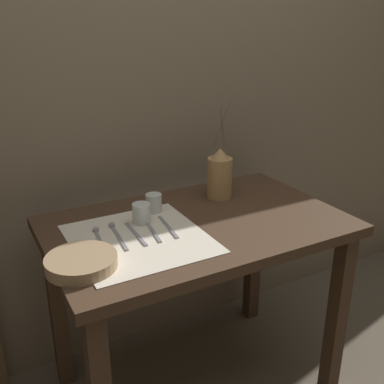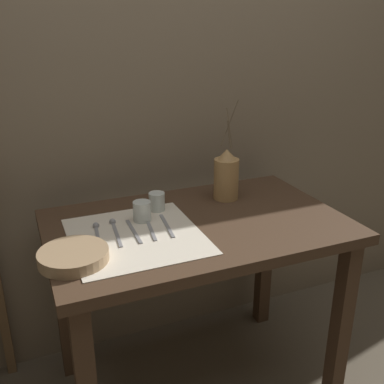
% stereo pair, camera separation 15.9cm
% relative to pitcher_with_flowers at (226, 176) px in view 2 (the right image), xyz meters
% --- Properties ---
extents(ground_plane, '(12.00, 12.00, 0.00)m').
position_rel_pitcher_with_flowers_xyz_m(ground_plane, '(-0.20, -0.17, -0.87)').
color(ground_plane, brown).
extents(stone_wall_back, '(7.00, 0.06, 2.40)m').
position_rel_pitcher_with_flowers_xyz_m(stone_wall_back, '(-0.20, 0.29, 0.33)').
color(stone_wall_back, '#7A6B56').
rests_on(stone_wall_back, ground_plane).
extents(wooden_table, '(1.09, 0.69, 0.77)m').
position_rel_pitcher_with_flowers_xyz_m(wooden_table, '(-0.20, -0.17, -0.22)').
color(wooden_table, '#422D1E').
rests_on(wooden_table, ground_plane).
extents(linen_cloth, '(0.44, 0.46, 0.00)m').
position_rel_pitcher_with_flowers_xyz_m(linen_cloth, '(-0.45, -0.20, -0.10)').
color(linen_cloth, beige).
rests_on(linen_cloth, wooden_table).
extents(pitcher_with_flowers, '(0.10, 0.10, 0.41)m').
position_rel_pitcher_with_flowers_xyz_m(pitcher_with_flowers, '(0.00, 0.00, 0.00)').
color(pitcher_with_flowers, '#A87F4C').
rests_on(pitcher_with_flowers, wooden_table).
extents(wooden_bowl, '(0.22, 0.22, 0.04)m').
position_rel_pitcher_with_flowers_xyz_m(wooden_bowl, '(-0.67, -0.29, -0.08)').
color(wooden_bowl, '#9E7F5B').
rests_on(wooden_bowl, wooden_table).
extents(glass_tumbler_near, '(0.07, 0.07, 0.07)m').
position_rel_pitcher_with_flowers_xyz_m(glass_tumbler_near, '(-0.39, -0.09, -0.06)').
color(glass_tumbler_near, silver).
rests_on(glass_tumbler_near, wooden_table).
extents(glass_tumbler_far, '(0.06, 0.06, 0.07)m').
position_rel_pitcher_with_flowers_xyz_m(glass_tumbler_far, '(-0.31, -0.01, -0.06)').
color(glass_tumbler_far, silver).
rests_on(glass_tumbler_far, wooden_table).
extents(spoon_inner, '(0.04, 0.21, 0.02)m').
position_rel_pitcher_with_flowers_xyz_m(spoon_inner, '(-0.56, -0.12, -0.09)').
color(spoon_inner, gray).
rests_on(spoon_inner, wooden_table).
extents(spoon_outer, '(0.04, 0.21, 0.02)m').
position_rel_pitcher_with_flowers_xyz_m(spoon_outer, '(-0.50, -0.11, -0.09)').
color(spoon_outer, gray).
rests_on(spoon_outer, wooden_table).
extents(fork_inner, '(0.02, 0.20, 0.00)m').
position_rel_pitcher_with_flowers_xyz_m(fork_inner, '(-0.44, -0.17, -0.09)').
color(fork_inner, gray).
rests_on(fork_inner, wooden_table).
extents(knife_center, '(0.04, 0.20, 0.00)m').
position_rel_pitcher_with_flowers_xyz_m(knife_center, '(-0.38, -0.17, -0.09)').
color(knife_center, gray).
rests_on(knife_center, wooden_table).
extents(fork_outer, '(0.03, 0.20, 0.00)m').
position_rel_pitcher_with_flowers_xyz_m(fork_outer, '(-0.32, -0.16, -0.09)').
color(fork_outer, gray).
rests_on(fork_outer, wooden_table).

